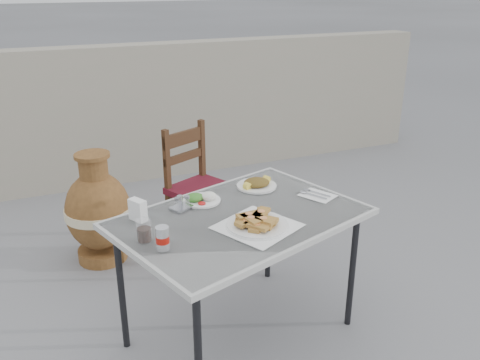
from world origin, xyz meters
name	(u,v)px	position (x,y,z in m)	size (l,w,h in m)	color
ground	(234,342)	(0.00, 0.00, 0.00)	(80.00, 80.00, 0.00)	#5F5F61
cafe_table	(241,224)	(0.06, 0.05, 0.64)	(1.31, 1.07, 0.69)	black
pide_plate	(257,221)	(0.08, -0.09, 0.72)	(0.42, 0.42, 0.06)	white
salad_rice_plate	(201,198)	(-0.06, 0.27, 0.70)	(0.19, 0.19, 0.05)	white
salad_chopped_plate	(257,184)	(0.28, 0.33, 0.70)	(0.21, 0.21, 0.05)	white
soda_can	(163,238)	(-0.36, -0.12, 0.74)	(0.06, 0.06, 0.10)	white
cola_glass	(144,232)	(-0.41, -0.02, 0.73)	(0.07, 0.07, 0.10)	white
napkin_holder	(138,210)	(-0.39, 0.18, 0.74)	(0.08, 0.09, 0.10)	white
condiment_caddy	(181,204)	(-0.18, 0.22, 0.71)	(0.12, 0.11, 0.07)	#B4B5BC
cutlery_napkin	(315,195)	(0.50, 0.11, 0.69)	(0.19, 0.21, 0.01)	white
chair	(198,187)	(0.18, 1.04, 0.43)	(0.49, 0.49, 0.84)	#32200D
terracotta_urn	(98,212)	(-0.47, 1.11, 0.34)	(0.42, 0.42, 0.73)	brown
back_wall	(124,114)	(0.00, 2.50, 0.60)	(6.00, 0.25, 1.20)	gray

